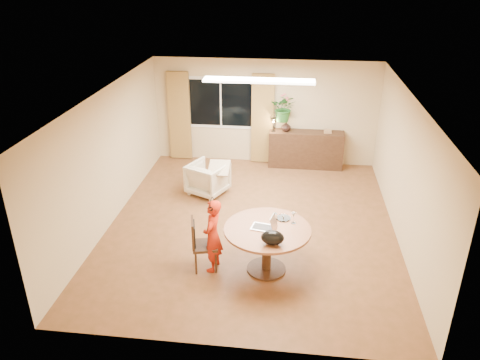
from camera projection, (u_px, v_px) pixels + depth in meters
The scene contains 24 objects.
floor at pixel (252, 224), 9.20m from camera, with size 6.50×6.50×0.00m, color brown.
ceiling at pixel (253, 95), 8.10m from camera, with size 6.50×6.50×0.00m, color white.
wall_back at pixel (265, 112), 11.57m from camera, with size 5.50×5.50×0.00m, color #D1B987.
wall_left at pixel (110, 157), 8.95m from camera, with size 6.50×6.50×0.00m, color #D1B987.
wall_right at pixel (405, 171), 8.35m from camera, with size 6.50×6.50×0.00m, color #D1B987.
window at pixel (221, 103), 11.59m from camera, with size 1.70×0.03×1.30m.
curtain_left at pixel (180, 116), 11.78m from camera, with size 0.55×0.08×2.25m, color brown.
curtain_right at pixel (263, 119), 11.56m from camera, with size 0.55×0.08×2.25m, color brown.
ceiling_panel at pixel (259, 81), 9.19m from camera, with size 2.20×0.35×0.05m, color white.
dining_table at pixel (267, 237), 7.59m from camera, with size 1.41×1.41×0.80m.
dining_chair at pixel (205, 244), 7.72m from camera, with size 0.44×0.40×0.92m, color black, non-canonical shape.
child at pixel (213, 236), 7.62m from camera, with size 0.30×0.46×1.27m, color red.
laptop at pixel (263, 221), 7.47m from camera, with size 0.38×0.26×0.26m, color #B7B7BC, non-canonical shape.
tumbler at pixel (275, 216), 7.75m from camera, with size 0.07×0.07×0.11m, color white, non-canonical shape.
wine_glass at pixel (294, 218), 7.62m from camera, with size 0.07×0.07×0.21m, color white, non-canonical shape.
pot_lid at pixel (283, 218), 7.78m from camera, with size 0.24×0.24×0.04m, color white, non-canonical shape.
handbag at pixel (273, 238), 7.04m from camera, with size 0.36×0.21×0.24m, color black, non-canonical shape.
armchair at pixel (208, 178), 10.29m from camera, with size 0.76×0.78×0.71m, color beige.
throw at pixel (219, 164), 10.06m from camera, with size 0.45×0.55×0.03m, color beige, non-canonical shape.
sideboard at pixel (306, 149), 11.60m from camera, with size 1.82×0.45×0.91m, color black.
vase at pixel (286, 126), 11.41m from camera, with size 0.24×0.24×0.25m, color black.
bouquet at pixel (284, 108), 11.22m from camera, with size 0.59×0.51×0.66m, color #2D5C22.
book_stack at pixel (328, 131), 11.33m from camera, with size 0.19×0.14×0.08m, color olive, non-canonical shape.
desk_lamp at pixel (273, 124), 11.37m from camera, with size 0.15×0.15×0.35m, color black, non-canonical shape.
Camera 1 is at (0.73, -7.93, 4.71)m, focal length 35.00 mm.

